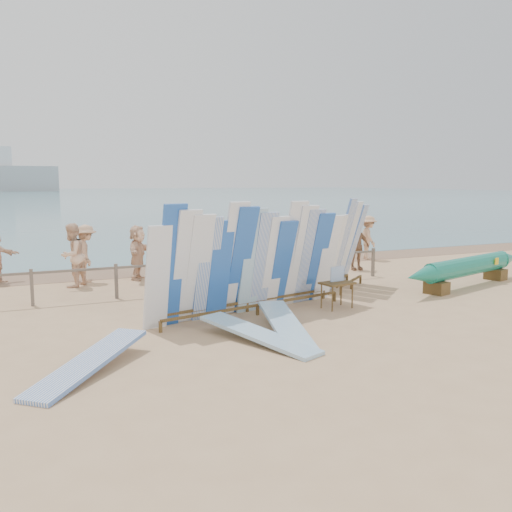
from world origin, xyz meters
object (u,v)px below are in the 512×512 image
main_surfboard_rack (252,264)px  beachgoer_6 (218,250)px  beach_chair_right (211,278)px  beachgoer_5 (138,252)px  flat_board_e (89,372)px  flat_board_b (286,335)px  flat_board_a (258,342)px  beachgoer_2 (72,255)px  beach_chair_left (213,276)px  side_surfboard_rack (345,248)px  beachgoer_3 (86,253)px  beachgoer_7 (250,242)px  beachgoer_4 (172,259)px  beachgoer_extra_0 (368,238)px  outrigger_canoe (469,267)px  stroller (222,271)px  beachgoer_9 (311,236)px  vendor_table (337,294)px  beachgoer_10 (356,246)px

main_surfboard_rack → beachgoer_6: (0.89, 4.61, -0.25)m
beach_chair_right → beachgoer_5: bearing=120.0°
flat_board_e → beachgoer_5: 8.31m
beach_chair_right → beachgoer_5: 2.61m
flat_board_b → flat_board_a: bearing=-148.6°
main_surfboard_rack → beachgoer_2: bearing=111.9°
beachgoer_5 → beachgoer_6: bearing=-78.2°
flat_board_a → beach_chair_right: (1.09, 5.62, 0.23)m
beachgoer_6 → beach_chair_left: bearing=-151.4°
flat_board_e → flat_board_b: flat_board_b is taller
side_surfboard_rack → beachgoer_3: (-6.45, 4.09, -0.30)m
beach_chair_left → beachgoer_7: beachgoer_7 is taller
flat_board_a → beachgoer_4: beachgoer_4 is taller
beachgoer_7 → beachgoer_extra_0: (4.90, -0.17, -0.02)m
beachgoer_7 → main_surfboard_rack: bearing=-65.3°
outrigger_canoe → stroller: bearing=136.2°
stroller → beachgoer_extra_0: bearing=35.7°
beachgoer_3 → beachgoer_extra_0: beachgoer_3 is taller
side_surfboard_rack → beachgoer_6: size_ratio=1.41×
beachgoer_9 → beachgoer_extra_0: beachgoer_9 is taller
vendor_table → flat_board_e: vendor_table is taller
main_surfboard_rack → flat_board_b: main_surfboard_rack is taller
flat_board_b → flat_board_a: flat_board_b is taller
main_surfboard_rack → beach_chair_right: 3.66m
beachgoer_5 → flat_board_a: bearing=-144.1°
beachgoer_extra_0 → beachgoer_2: bearing=112.4°
beachgoer_6 → beachgoer_4: bearing=171.8°
beachgoer_7 → beachgoer_2: beachgoer_2 is taller
beach_chair_left → stroller: stroller is taller
side_surfboard_rack → beach_chair_right: (-3.27, 1.93, -0.92)m
main_surfboard_rack → vendor_table: 2.23m
outrigger_canoe → beachgoer_extra_0: 5.72m
vendor_table → main_surfboard_rack: bearing=161.5°
side_surfboard_rack → main_surfboard_rack: bearing=165.6°
stroller → beachgoer_7: 3.28m
flat_board_e → beach_chair_left: bearing=96.6°
beachgoer_extra_0 → beachgoer_10: bearing=152.1°
beachgoer_10 → side_surfboard_rack: bearing=-124.0°
flat_board_b → beachgoer_extra_0: beachgoer_extra_0 is taller
side_surfboard_rack → beachgoer_7: side_surfboard_rack is taller
outrigger_canoe → flat_board_b: (-7.06, -2.26, -0.55)m
flat_board_a → beachgoer_2: bearing=88.3°
vendor_table → beachgoer_6: bearing=94.3°
beachgoer_4 → beachgoer_2: beachgoer_2 is taller
beachgoer_6 → beach_chair_right: bearing=-152.2°
outrigger_canoe → beachgoer_2: 11.31m
stroller → beachgoer_7: beachgoer_7 is taller
outrigger_canoe → beach_chair_left: bearing=137.6°
beachgoer_4 → beachgoer_extra_0: beachgoer_extra_0 is taller
flat_board_b → flat_board_e: bearing=-157.9°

